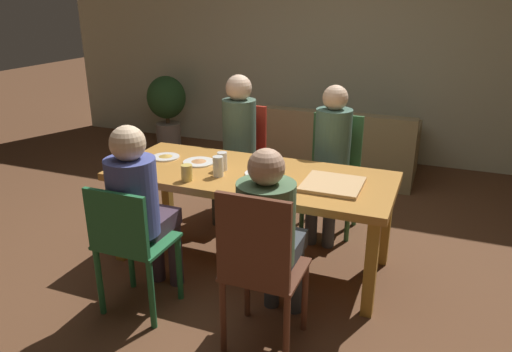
{
  "coord_description": "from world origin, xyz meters",
  "views": [
    {
      "loc": [
        1.24,
        -3.02,
        1.93
      ],
      "look_at": [
        0.0,
        0.1,
        0.66
      ],
      "focal_mm": 33.89,
      "sensor_mm": 36.0,
      "label": 1
    }
  ],
  "objects_px": {
    "person_1": "(140,202)",
    "chair_2": "(259,265)",
    "potted_plant": "(167,104)",
    "chair_3": "(243,156)",
    "plate_0": "(260,174)",
    "plate_1": "(166,157)",
    "chair_1": "(129,243)",
    "couch": "(335,149)",
    "person_3": "(236,136)",
    "person_0": "(331,151)",
    "person_2": "(270,229)",
    "drinking_glass_0": "(280,177)",
    "plate_3": "(135,167)",
    "drinking_glass_2": "(222,161)",
    "plate_2": "(199,162)",
    "dining_table": "(251,183)",
    "chair_0": "(334,167)",
    "pizza_box_0": "(333,184)",
    "drinking_glass_3": "(218,166)",
    "drinking_glass_1": "(187,173)"
  },
  "relations": [
    {
      "from": "chair_0",
      "to": "person_0",
      "type": "xyz_separation_m",
      "value": [
        0.0,
        -0.15,
        0.19
      ]
    },
    {
      "from": "plate_3",
      "to": "couch",
      "type": "xyz_separation_m",
      "value": [
        0.98,
        2.42,
        -0.46
      ]
    },
    {
      "from": "person_0",
      "to": "chair_1",
      "type": "bearing_deg",
      "value": -119.03
    },
    {
      "from": "couch",
      "to": "chair_3",
      "type": "bearing_deg",
      "value": -114.26
    },
    {
      "from": "person_0",
      "to": "couch",
      "type": "xyz_separation_m",
      "value": [
        -0.28,
        1.51,
        -0.46
      ]
    },
    {
      "from": "plate_1",
      "to": "drinking_glass_1",
      "type": "distance_m",
      "value": 0.55
    },
    {
      "from": "person_2",
      "to": "person_3",
      "type": "distance_m",
      "value": 1.73
    },
    {
      "from": "chair_0",
      "to": "chair_3",
      "type": "height_order",
      "value": "chair_0"
    },
    {
      "from": "dining_table",
      "to": "pizza_box_0",
      "type": "xyz_separation_m",
      "value": [
        0.61,
        -0.04,
        0.09
      ]
    },
    {
      "from": "potted_plant",
      "to": "person_0",
      "type": "bearing_deg",
      "value": -33.63
    },
    {
      "from": "plate_2",
      "to": "plate_3",
      "type": "height_order",
      "value": "same"
    },
    {
      "from": "plate_1",
      "to": "person_1",
      "type": "bearing_deg",
      "value": -69.11
    },
    {
      "from": "drinking_glass_2",
      "to": "couch",
      "type": "xyz_separation_m",
      "value": [
        0.35,
        2.23,
        -0.52
      ]
    },
    {
      "from": "plate_0",
      "to": "drinking_glass_2",
      "type": "height_order",
      "value": "drinking_glass_2"
    },
    {
      "from": "dining_table",
      "to": "plate_2",
      "type": "height_order",
      "value": "plate_2"
    },
    {
      "from": "pizza_box_0",
      "to": "plate_2",
      "type": "relative_size",
      "value": 1.6
    },
    {
      "from": "drinking_glass_2",
      "to": "potted_plant",
      "type": "distance_m",
      "value": 3.19
    },
    {
      "from": "person_0",
      "to": "pizza_box_0",
      "type": "bearing_deg",
      "value": -75.58
    },
    {
      "from": "dining_table",
      "to": "plate_1",
      "type": "bearing_deg",
      "value": 174.87
    },
    {
      "from": "chair_1",
      "to": "chair_2",
      "type": "relative_size",
      "value": 0.88
    },
    {
      "from": "person_3",
      "to": "drinking_glass_1",
      "type": "xyz_separation_m",
      "value": [
        0.1,
        -1.06,
        0.03
      ]
    },
    {
      "from": "person_1",
      "to": "chair_2",
      "type": "bearing_deg",
      "value": -11.14
    },
    {
      "from": "chair_0",
      "to": "couch",
      "type": "height_order",
      "value": "chair_0"
    },
    {
      "from": "person_1",
      "to": "chair_2",
      "type": "xyz_separation_m",
      "value": [
        0.87,
        -0.17,
        -0.16
      ]
    },
    {
      "from": "person_3",
      "to": "person_0",
      "type": "bearing_deg",
      "value": -4.25
    },
    {
      "from": "plate_0",
      "to": "plate_1",
      "type": "bearing_deg",
      "value": 174.75
    },
    {
      "from": "chair_0",
      "to": "person_1",
      "type": "bearing_deg",
      "value": -118.91
    },
    {
      "from": "plate_1",
      "to": "potted_plant",
      "type": "bearing_deg",
      "value": 121.6
    },
    {
      "from": "person_0",
      "to": "couch",
      "type": "bearing_deg",
      "value": 100.57
    },
    {
      "from": "chair_2",
      "to": "drinking_glass_3",
      "type": "bearing_deg",
      "value": 128.8
    },
    {
      "from": "chair_0",
      "to": "couch",
      "type": "bearing_deg",
      "value": 101.68
    },
    {
      "from": "plate_0",
      "to": "chair_1",
      "type": "bearing_deg",
      "value": -121.25
    },
    {
      "from": "chair_2",
      "to": "drinking_glass_0",
      "type": "bearing_deg",
      "value": 101.32
    },
    {
      "from": "dining_table",
      "to": "plate_1",
      "type": "height_order",
      "value": "plate_1"
    },
    {
      "from": "chair_1",
      "to": "person_1",
      "type": "distance_m",
      "value": 0.26
    },
    {
      "from": "person_3",
      "to": "chair_0",
      "type": "bearing_deg",
      "value": 5.44
    },
    {
      "from": "chair_1",
      "to": "drinking_glass_0",
      "type": "xyz_separation_m",
      "value": [
        0.71,
        0.75,
        0.27
      ]
    },
    {
      "from": "potted_plant",
      "to": "couch",
      "type": "bearing_deg",
      "value": -5.88
    },
    {
      "from": "plate_2",
      "to": "drinking_glass_1",
      "type": "distance_m",
      "value": 0.38
    },
    {
      "from": "person_3",
      "to": "drinking_glass_0",
      "type": "distance_m",
      "value": 1.13
    },
    {
      "from": "plate_0",
      "to": "plate_2",
      "type": "relative_size",
      "value": 0.93
    },
    {
      "from": "plate_0",
      "to": "potted_plant",
      "type": "relative_size",
      "value": 0.24
    },
    {
      "from": "drinking_glass_0",
      "to": "potted_plant",
      "type": "distance_m",
      "value": 3.58
    },
    {
      "from": "plate_3",
      "to": "drinking_glass_0",
      "type": "bearing_deg",
      "value": 4.85
    },
    {
      "from": "chair_0",
      "to": "chair_1",
      "type": "relative_size",
      "value": 1.12
    },
    {
      "from": "drinking_glass_0",
      "to": "plate_3",
      "type": "bearing_deg",
      "value": -175.15
    },
    {
      "from": "potted_plant",
      "to": "chair_3",
      "type": "bearing_deg",
      "value": -41.1
    },
    {
      "from": "chair_0",
      "to": "drinking_glass_1",
      "type": "relative_size",
      "value": 8.68
    },
    {
      "from": "chair_1",
      "to": "couch",
      "type": "xyz_separation_m",
      "value": [
        0.59,
        3.08,
        -0.23
      ]
    },
    {
      "from": "drinking_glass_2",
      "to": "dining_table",
      "type": "bearing_deg",
      "value": 6.09
    }
  ]
}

